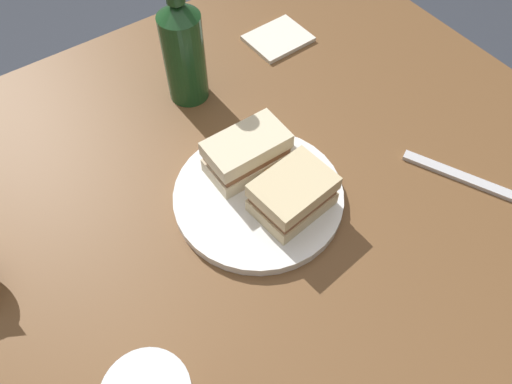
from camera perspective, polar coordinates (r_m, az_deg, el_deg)
ground_plane at (r=1.38m, az=-0.15°, el=-18.62°), size 6.00×6.00×0.00m
dining_table at (r=1.04m, az=-0.20°, el=-12.94°), size 1.10×0.98×0.73m
plate at (r=0.71m, az=0.28°, el=-0.50°), size 0.25×0.25×0.02m
sandwich_half_left at (r=0.67m, az=4.27°, el=-0.28°), size 0.11×0.09×0.06m
sandwich_half_right at (r=0.71m, az=-1.07°, el=4.50°), size 0.12×0.07×0.06m
potato_wedge_front at (r=0.72m, az=2.43°, el=2.43°), size 0.05×0.04×0.02m
potato_wedge_middle at (r=0.71m, az=5.09°, el=1.38°), size 0.05×0.04×0.02m
potato_wedge_back at (r=0.72m, az=3.70°, el=1.60°), size 0.05×0.05×0.01m
potato_wedge_left_edge at (r=0.75m, az=2.79°, el=4.86°), size 0.06×0.05×0.02m
cider_bottle at (r=0.81m, az=-8.44°, el=16.14°), size 0.07×0.07×0.24m
napkin at (r=0.97m, az=2.57°, el=17.30°), size 0.11×0.09×0.01m
fork at (r=0.80m, az=22.67°, el=1.63°), size 0.09×0.17×0.01m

